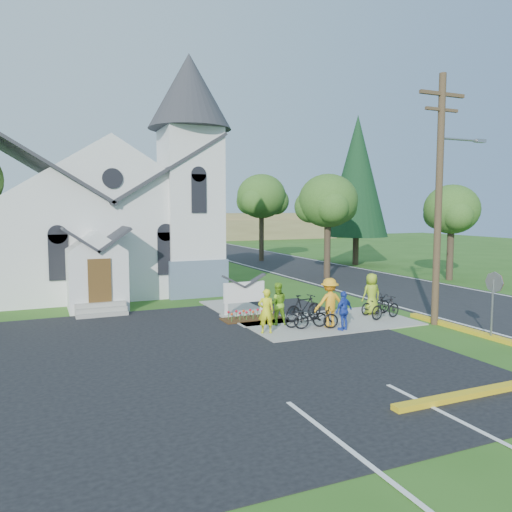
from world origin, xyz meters
name	(u,v)px	position (x,y,z in m)	size (l,w,h in m)	color
ground	(303,329)	(0.00, 0.00, 0.00)	(120.00, 120.00, 0.00)	#2D5919
parking_lot	(131,365)	(-7.00, -2.00, 0.01)	(20.00, 16.00, 0.02)	black
road	(323,272)	(10.00, 15.00, 0.01)	(8.00, 90.00, 0.02)	black
sidewalk	(329,322)	(1.50, 0.50, 0.03)	(7.00, 4.00, 0.05)	gray
church	(113,199)	(-5.48, 12.48, 5.25)	(12.35, 12.00, 13.00)	white
church_sign	(244,293)	(-1.20, 3.20, 1.03)	(2.20, 0.40, 1.70)	gray
flower_bed	(252,319)	(-1.20, 2.30, 0.04)	(2.60, 1.10, 0.07)	#35210E
utility_pole	(440,192)	(5.36, -1.50, 5.40)	(3.45, 0.28, 10.00)	#463623
stop_sign	(494,291)	(5.43, -4.20, 1.78)	(0.11, 0.76, 2.48)	gray
tree_road_near	(328,201)	(8.50, 12.00, 5.21)	(4.00, 4.00, 7.05)	#392A1F
tree_road_mid	(262,197)	(9.00, 24.00, 5.78)	(4.40, 4.40, 7.80)	#392A1F
tree_road_far	(452,210)	(15.50, 8.00, 4.63)	(3.60, 3.60, 6.30)	#392A1F
conifer	(357,176)	(15.00, 18.00, 7.39)	(5.20, 5.20, 12.40)	#392A1F
distant_hills	(135,226)	(3.36, 56.33, 2.17)	(61.00, 10.00, 5.60)	olive
cyclist_0	(266,311)	(-1.70, -0.22, 0.89)	(0.61, 0.40, 1.69)	yellow
bike_0	(306,316)	(0.11, -0.02, 0.50)	(0.60, 1.71, 0.90)	black
cyclist_1	(277,304)	(-0.70, 0.87, 0.91)	(0.83, 0.65, 1.71)	#7DBD23
bike_1	(304,308)	(0.61, 1.04, 0.61)	(0.52, 1.85, 1.11)	black
cyclist_2	(344,311)	(1.24, -0.99, 0.81)	(0.89, 0.37, 1.52)	#2340B2
bike_2	(316,317)	(0.37, -0.39, 0.51)	(0.61, 1.76, 0.92)	black
cyclist_3	(329,303)	(0.98, -0.36, 1.03)	(1.26, 0.73, 1.96)	#FBA71B
bike_3	(386,307)	(3.96, -0.05, 0.55)	(0.47, 1.65, 0.99)	black
cyclist_4	(372,294)	(4.00, 0.98, 0.96)	(0.89, 0.58, 1.83)	#8EAD20
bike_4	(375,304)	(4.17, 0.92, 0.49)	(0.58, 1.68, 0.88)	black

